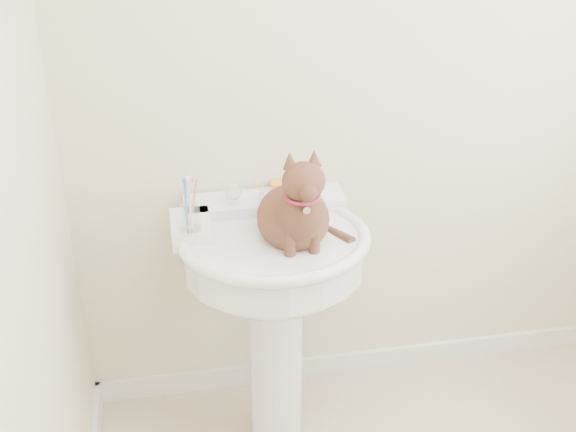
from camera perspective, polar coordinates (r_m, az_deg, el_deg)
wall_back at (r=2.55m, az=7.22°, el=10.31°), size 2.20×0.00×2.50m
baseboard_back at (r=3.12m, az=5.94°, el=-11.28°), size 2.20×0.02×0.09m
pedestal_sink at (r=2.44m, az=-1.13°, el=-4.69°), size 0.65×0.64×0.89m
faucet at (r=2.46m, az=-1.72°, el=1.92°), size 0.28×0.12×0.14m
soap_bar at (r=2.56m, az=-0.36°, el=2.38°), size 0.10×0.07×0.03m
toothbrush_cup at (r=2.30m, az=-7.70°, el=-0.06°), size 0.07×0.07×0.19m
cat at (r=2.29m, az=0.63°, el=0.22°), size 0.26×0.32×0.47m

